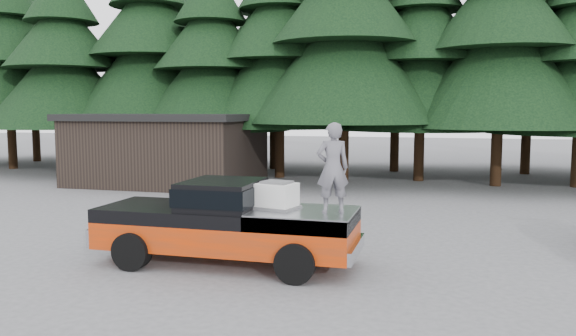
% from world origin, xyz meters
% --- Properties ---
extents(ground, '(120.00, 120.00, 0.00)m').
position_xyz_m(ground, '(0.00, 0.00, 0.00)').
color(ground, '#525154').
rests_on(ground, ground).
extents(pickup_truck, '(6.00, 2.04, 1.33)m').
position_xyz_m(pickup_truck, '(-1.13, -0.60, 0.67)').
color(pickup_truck, red).
rests_on(pickup_truck, ground).
extents(truck_cab, '(1.66, 1.90, 0.59)m').
position_xyz_m(truck_cab, '(-1.23, -0.60, 1.62)').
color(truck_cab, black).
rests_on(truck_cab, pickup_truck).
extents(air_compressor, '(0.93, 0.83, 0.55)m').
position_xyz_m(air_compressor, '(0.04, -0.55, 1.60)').
color(air_compressor, silver).
rests_on(air_compressor, pickup_truck).
extents(man_on_bed, '(0.82, 0.69, 1.91)m').
position_xyz_m(man_on_bed, '(1.30, -0.67, 2.29)').
color(man_on_bed, '#5D5B63').
rests_on(man_on_bed, pickup_truck).
extents(utility_building, '(8.40, 6.40, 3.30)m').
position_xyz_m(utility_building, '(-9.00, 12.00, 1.67)').
color(utility_building, black).
rests_on(utility_building, ground).
extents(treeline, '(60.15, 16.05, 17.50)m').
position_xyz_m(treeline, '(0.42, 17.20, 7.72)').
color(treeline, black).
rests_on(treeline, ground).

